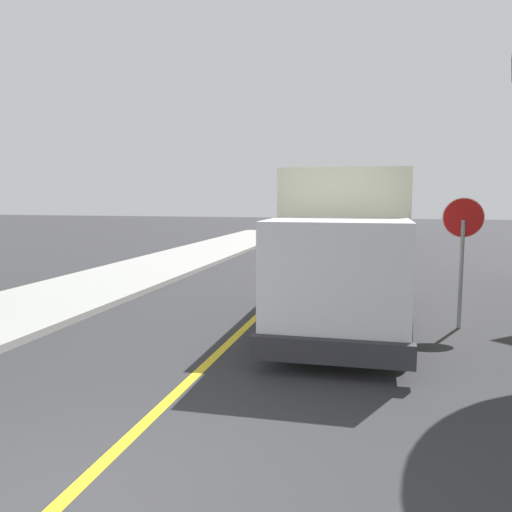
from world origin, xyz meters
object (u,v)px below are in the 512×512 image
Objects in this scene: parked_car_near at (353,250)px; parked_car_mid at (361,235)px; parked_car_far at (370,226)px; stop_sign at (462,237)px; parked_car_furthest at (381,221)px; box_truck at (347,239)px.

parked_car_mid is (-0.01, 7.21, 0.00)m from parked_car_near.
parked_car_near is 1.00× the size of parked_car_far.
parked_car_near is 1.67× the size of stop_sign.
parked_car_near and parked_car_furthest have the same top height.
stop_sign is (2.57, -14.52, 1.06)m from parked_car_mid.
parked_car_near is 1.00× the size of parked_car_mid.
parked_car_furthest is (0.84, 14.06, 0.00)m from parked_car_mid.
parked_car_far and parked_car_furthest have the same top height.
box_truck reaches higher than parked_car_furthest.
parked_car_far is at bearing 88.11° from parked_car_mid.
parked_car_near is 14.69m from parked_car_far.
parked_car_far is at bearing 90.06° from box_truck.
parked_car_furthest is at bearing 87.75° from parked_car_near.
parked_car_furthest is at bearing 93.46° from stop_sign.
parked_car_furthest is 28.65m from stop_sign.
parked_car_near is at bearing -92.25° from parked_car_furthest.
parked_car_mid and parked_car_furthest have the same top height.
parked_car_mid is at bearing -91.89° from parked_car_far.
stop_sign is at bearing -70.72° from parked_car_near.
box_truck is at bearing -88.92° from parked_car_mid.
parked_car_far is at bearing 89.07° from parked_car_near.
box_truck is 1.61× the size of parked_car_furthest.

